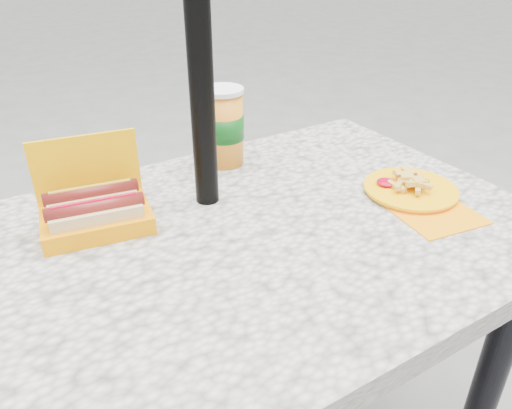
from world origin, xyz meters
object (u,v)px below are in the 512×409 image
umbrella_pole (199,35)px  fries_plate (412,190)px  soda_cup (223,127)px  hotdog_box (95,210)px

umbrella_pole → fries_plate: size_ratio=7.64×
soda_cup → fries_plate: bearing=-53.5°
umbrella_pole → fries_plate: 0.57m
umbrella_pole → hotdog_box: 0.39m
fries_plate → soda_cup: 0.47m
umbrella_pole → hotdog_box: umbrella_pole is taller
hotdog_box → fries_plate: 0.68m
umbrella_pole → hotdog_box: size_ratio=9.61×
hotdog_box → soda_cup: bearing=30.1°
umbrella_pole → hotdog_box: (-0.24, 0.02, -0.31)m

